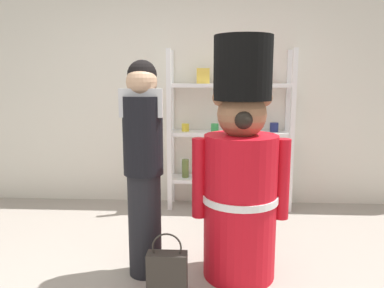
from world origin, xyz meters
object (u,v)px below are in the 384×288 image
at_px(merchandise_shelf, 230,129).
at_px(shopping_bag, 167,274).
at_px(teddy_bear_guard, 241,174).
at_px(person_shopper, 144,162).

height_order(merchandise_shelf, shopping_bag, merchandise_shelf).
distance_m(merchandise_shelf, shopping_bag, 2.09).
height_order(teddy_bear_guard, person_shopper, teddy_bear_guard).
bearing_deg(person_shopper, teddy_bear_guard, 1.38).
bearing_deg(merchandise_shelf, teddy_bear_guard, -89.90).
xyz_separation_m(person_shopper, shopping_bag, (0.20, -0.31, -0.70)).
distance_m(merchandise_shelf, person_shopper, 1.73).
relative_size(teddy_bear_guard, shopping_bag, 3.86).
xyz_separation_m(merchandise_shelf, shopping_bag, (-0.50, -1.89, -0.73)).
height_order(merchandise_shelf, teddy_bear_guard, merchandise_shelf).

